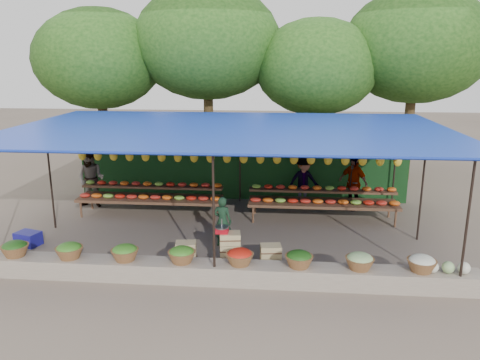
# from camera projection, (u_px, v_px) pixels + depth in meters

# --- Properties ---
(ground) EXTENTS (60.00, 60.00, 0.00)m
(ground) POSITION_uv_depth(u_px,v_px,m) (230.00, 233.00, 12.34)
(ground) COLOR brown
(ground) RESTS_ON ground
(stone_curb) EXTENTS (10.60, 0.55, 0.40)m
(stone_curb) POSITION_uv_depth(u_px,v_px,m) (216.00, 272.00, 9.64)
(stone_curb) COLOR slate
(stone_curb) RESTS_ON ground
(stall_canopy) EXTENTS (10.80, 6.60, 2.82)m
(stall_canopy) POSITION_uv_depth(u_px,v_px,m) (230.00, 133.00, 11.74)
(stall_canopy) COLOR black
(stall_canopy) RESTS_ON ground
(produce_baskets) EXTENTS (8.98, 0.58, 0.34)m
(produce_baskets) POSITION_uv_depth(u_px,v_px,m) (211.00, 256.00, 9.56)
(produce_baskets) COLOR brown
(produce_baskets) RESTS_ON stone_curb
(netting_backdrop) EXTENTS (10.60, 0.06, 2.50)m
(netting_backdrop) POSITION_uv_depth(u_px,v_px,m) (241.00, 162.00, 15.06)
(netting_backdrop) COLOR #17411B
(netting_backdrop) RESTS_ON ground
(tree_row) EXTENTS (16.51, 5.50, 7.12)m
(tree_row) POSITION_uv_depth(u_px,v_px,m) (262.00, 52.00, 16.98)
(tree_row) COLOR #3A2815
(tree_row) RESTS_ON ground
(fruit_table_left) EXTENTS (4.21, 0.95, 0.93)m
(fruit_table_left) POSITION_uv_depth(u_px,v_px,m) (151.00, 195.00, 13.71)
(fruit_table_left) COLOR #452D1B
(fruit_table_left) RESTS_ON ground
(fruit_table_right) EXTENTS (4.21, 0.95, 0.93)m
(fruit_table_right) POSITION_uv_depth(u_px,v_px,m) (323.00, 199.00, 13.28)
(fruit_table_right) COLOR #452D1B
(fruit_table_right) RESTS_ON ground
(crate_counter) EXTENTS (2.39, 0.40, 0.77)m
(crate_counter) POSITION_uv_depth(u_px,v_px,m) (229.00, 252.00, 10.37)
(crate_counter) COLOR tan
(crate_counter) RESTS_ON ground
(weighing_scale) EXTENTS (0.30, 0.30, 0.32)m
(weighing_scale) POSITION_uv_depth(u_px,v_px,m) (222.00, 229.00, 10.25)
(weighing_scale) COLOR #B70E1C
(weighing_scale) RESTS_ON crate_counter
(vendor_seated) EXTENTS (0.51, 0.39, 1.26)m
(vendor_seated) POSITION_uv_depth(u_px,v_px,m) (222.00, 222.00, 11.38)
(vendor_seated) COLOR #183520
(vendor_seated) RESTS_ON ground
(customer_left) EXTENTS (0.90, 0.72, 1.77)m
(customer_left) POSITION_uv_depth(u_px,v_px,m) (91.00, 179.00, 14.36)
(customer_left) COLOR slate
(customer_left) RESTS_ON ground
(customer_mid) EXTENTS (1.15, 0.87, 1.58)m
(customer_mid) POSITION_uv_depth(u_px,v_px,m) (304.00, 181.00, 14.47)
(customer_mid) COLOR slate
(customer_mid) RESTS_ON ground
(customer_right) EXTENTS (1.00, 0.97, 1.68)m
(customer_right) POSITION_uv_depth(u_px,v_px,m) (353.00, 183.00, 14.12)
(customer_right) COLOR slate
(customer_right) RESTS_ON ground
(blue_crate_front) EXTENTS (0.51, 0.42, 0.27)m
(blue_crate_front) POSITION_uv_depth(u_px,v_px,m) (12.00, 260.00, 10.41)
(blue_crate_front) COLOR navy
(blue_crate_front) RESTS_ON ground
(blue_crate_back) EXTENTS (0.66, 0.55, 0.34)m
(blue_crate_back) POSITION_uv_depth(u_px,v_px,m) (28.00, 239.00, 11.53)
(blue_crate_back) COLOR navy
(blue_crate_back) RESTS_ON ground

